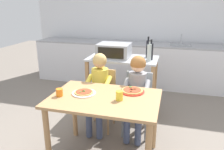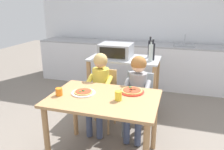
{
  "view_description": "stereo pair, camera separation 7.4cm",
  "coord_description": "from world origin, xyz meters",
  "views": [
    {
      "loc": [
        0.65,
        -2.08,
        1.7
      ],
      "look_at": [
        0.0,
        0.3,
        0.9
      ],
      "focal_mm": 36.25,
      "sensor_mm": 36.0,
      "label": 1
    },
    {
      "loc": [
        0.73,
        -2.06,
        1.7
      ],
      "look_at": [
        0.0,
        0.3,
        0.9
      ],
      "focal_mm": 36.25,
      "sensor_mm": 36.0,
      "label": 2
    }
  ],
  "objects": [
    {
      "name": "ground_plane",
      "position": [
        0.0,
        1.15,
        0.0
      ],
      "size": [
        11.5,
        11.5,
        0.0
      ],
      "primitive_type": "plane",
      "color": "slate"
    },
    {
      "name": "back_wall_tiled",
      "position": [
        0.0,
        2.94,
        1.35
      ],
      "size": [
        5.02,
        0.12,
        2.7
      ],
      "color": "silver",
      "rests_on": "ground"
    },
    {
      "name": "kitchen_counter",
      "position": [
        0.0,
        2.53,
        0.44
      ],
      "size": [
        4.51,
        0.6,
        1.08
      ],
      "color": "silver",
      "rests_on": "ground"
    },
    {
      "name": "kitchen_island_cart",
      "position": [
        -0.08,
        1.19,
        0.59
      ],
      "size": [
        1.05,
        0.58,
        0.89
      ],
      "color": "#B7BABF",
      "rests_on": "ground"
    },
    {
      "name": "toaster_oven",
      "position": [
        -0.21,
        1.2,
        0.99
      ],
      "size": [
        0.48,
        0.4,
        0.21
      ],
      "color": "#999BA0",
      "rests_on": "kitchen_island_cart"
    },
    {
      "name": "bottle_brown_beer",
      "position": [
        0.33,
        1.08,
        1.01
      ],
      "size": [
        0.06,
        0.06,
        0.3
      ],
      "color": "#ADB7B2",
      "rests_on": "kitchen_island_cart"
    },
    {
      "name": "bottle_slim_sauce",
      "position": [
        0.28,
        1.33,
        1.02
      ],
      "size": [
        0.06,
        0.06,
        0.31
      ],
      "color": "black",
      "rests_on": "kitchen_island_cart"
    },
    {
      "name": "bottle_squat_spirits",
      "position": [
        0.34,
        1.18,
        1.01
      ],
      "size": [
        0.06,
        0.06,
        0.3
      ],
      "color": "black",
      "rests_on": "kitchen_island_cart"
    },
    {
      "name": "dining_table",
      "position": [
        0.0,
        0.0,
        0.63
      ],
      "size": [
        1.14,
        0.78,
        0.75
      ],
      "color": "#AD7F51",
      "rests_on": "ground"
    },
    {
      "name": "dining_chair_left",
      "position": [
        -0.24,
        0.65,
        0.48
      ],
      "size": [
        0.36,
        0.36,
        0.81
      ],
      "color": "tan",
      "rests_on": "ground"
    },
    {
      "name": "dining_chair_right",
      "position": [
        0.25,
        0.65,
        0.48
      ],
      "size": [
        0.36,
        0.36,
        0.81
      ],
      "color": "gray",
      "rests_on": "ground"
    },
    {
      "name": "child_in_yellow_shirt",
      "position": [
        -0.24,
        0.53,
        0.67
      ],
      "size": [
        0.32,
        0.42,
        1.05
      ],
      "color": "#424C6B",
      "rests_on": "ground"
    },
    {
      "name": "child_in_grey_shirt",
      "position": [
        0.25,
        0.53,
        0.68
      ],
      "size": [
        0.32,
        0.42,
        1.05
      ],
      "color": "#424C6B",
      "rests_on": "ground"
    },
    {
      "name": "pizza_plate_white",
      "position": [
        -0.24,
        0.03,
        0.76
      ],
      "size": [
        0.26,
        0.26,
        0.03
      ],
      "color": "white",
      "rests_on": "dining_table"
    },
    {
      "name": "pizza_plate_red_rimmed",
      "position": [
        0.25,
        0.22,
        0.76
      ],
      "size": [
        0.27,
        0.27,
        0.03
      ],
      "color": "red",
      "rests_on": "dining_table"
    },
    {
      "name": "drinking_cup_yellow",
      "position": [
        0.17,
        -0.03,
        0.79
      ],
      "size": [
        0.07,
        0.07,
        0.1
      ],
      "primitive_type": "cylinder",
      "color": "yellow",
      "rests_on": "dining_table"
    },
    {
      "name": "drinking_cup_orange",
      "position": [
        -0.47,
        -0.1,
        0.79
      ],
      "size": [
        0.07,
        0.07,
        0.08
      ],
      "primitive_type": "cylinder",
      "color": "orange",
      "rests_on": "dining_table"
    }
  ]
}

